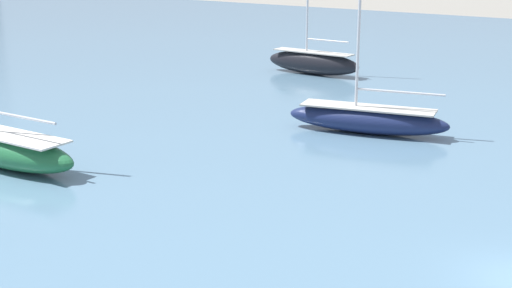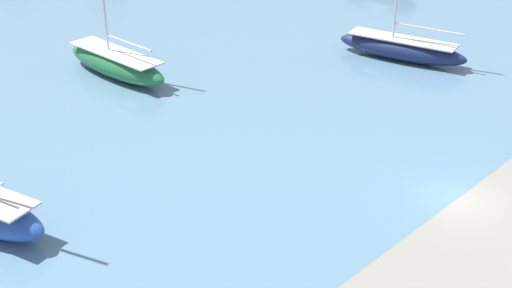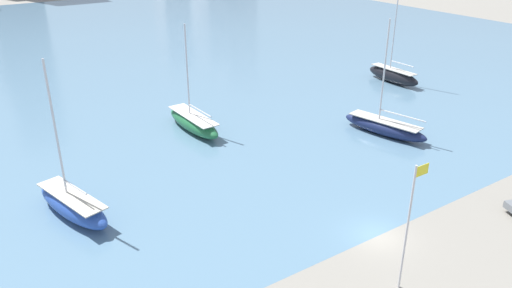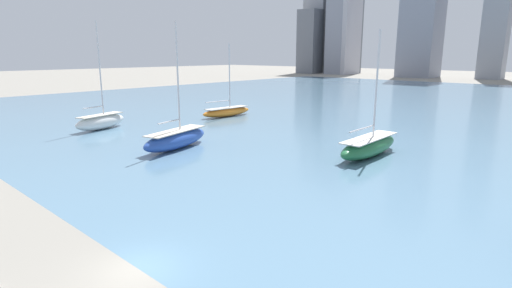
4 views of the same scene
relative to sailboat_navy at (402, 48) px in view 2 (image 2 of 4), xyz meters
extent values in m
plane|color=gray|center=(-15.36, -13.72, -0.94)|extent=(500.00, 500.00, 0.00)
ellipsoid|color=#19234C|center=(0.00, 0.00, -0.09)|extent=(4.53, 10.54, 1.70)
cube|color=#BCB7AD|center=(0.00, 0.00, 0.72)|extent=(3.71, 8.64, 0.10)
cube|color=#2D2D33|center=(0.00, 0.00, -0.55)|extent=(0.56, 1.84, 0.77)
cylinder|color=silver|center=(0.43, -1.93, 1.87)|extent=(1.33, 5.39, 0.14)
ellipsoid|color=#236B3D|center=(-17.35, 13.08, 0.00)|extent=(2.77, 10.35, 1.87)
cube|color=silver|center=(-17.35, 13.08, 0.88)|extent=(2.27, 8.49, 0.10)
cube|color=#2D2D33|center=(-17.35, 13.08, -0.52)|extent=(0.20, 1.86, 0.84)
cylinder|color=silver|center=(-17.32, 11.37, 2.03)|extent=(0.25, 4.97, 0.14)
camera|label=1|loc=(-40.07, -18.88, 10.90)|focal=50.00mm
camera|label=2|loc=(-45.47, -28.08, 18.67)|focal=50.00mm
camera|label=3|loc=(-40.97, -35.14, 21.29)|focal=35.00mm
camera|label=4|loc=(0.09, -22.49, 8.89)|focal=28.00mm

